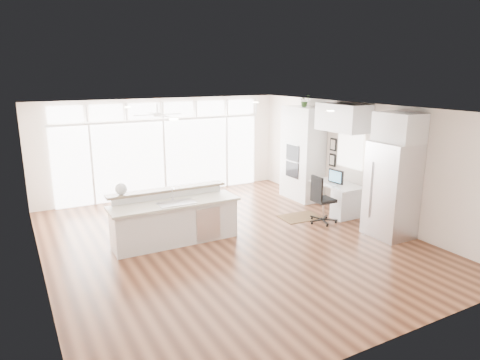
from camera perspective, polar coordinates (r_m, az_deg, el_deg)
floor at (r=8.91m, az=-1.42°, el=-8.16°), size 7.00×8.00×0.02m
ceiling at (r=8.27m, az=-1.54°, el=9.48°), size 7.00×8.00×0.02m
wall_back at (r=12.11m, az=-10.25°, el=4.30°), size 7.00×0.04×2.70m
wall_front at (r=5.43m, az=18.58°, el=-8.49°), size 7.00×0.04×2.70m
wall_left at (r=7.61m, az=-25.62°, el=-2.70°), size 0.04×8.00×2.70m
wall_right at (r=10.53m, az=15.71°, el=2.54°), size 0.04×8.00×2.70m
glass_wall at (r=12.11m, az=-10.09°, el=2.86°), size 5.80×0.06×2.08m
transom_row at (r=11.93m, az=-10.37°, el=9.14°), size 5.90×0.06×0.40m
desk_window at (r=10.68m, az=14.50°, el=3.86°), size 0.04×0.85×0.85m
ceiling_fan at (r=10.68m, az=-10.97°, el=9.10°), size 1.16×1.16×0.32m
recessed_lights at (r=8.45m, az=-2.17°, el=9.44°), size 3.40×3.00×0.02m
oven_cabinet at (r=11.67m, az=8.34°, el=3.51°), size 0.64×1.20×2.50m
desk_nook at (r=10.72m, az=12.83°, el=-2.43°), size 0.72×1.30×0.76m
upper_cabinets at (r=10.37m, az=13.59°, el=8.10°), size 0.64×1.30×0.64m
refrigerator at (r=9.43m, az=19.57°, el=-1.27°), size 0.76×0.90×2.00m
fridge_cabinet at (r=9.23m, az=20.48°, el=6.59°), size 0.64×0.90×0.60m
framed_photos at (r=11.15m, az=12.28°, el=3.63°), size 0.06×0.22×0.80m
kitchen_island at (r=8.76m, az=-8.63°, el=-5.02°), size 2.62×1.01×1.04m
rug at (r=10.38m, az=8.01°, el=-4.92°), size 0.99×0.75×0.01m
office_chair at (r=9.96m, az=11.09°, el=-2.57°), size 0.60×0.55×1.11m
fishbowl at (r=8.70m, az=-15.58°, el=-1.14°), size 0.24×0.24×0.24m
monitor at (r=10.52m, az=12.67°, el=0.47°), size 0.12×0.45×0.37m
keyboard at (r=10.46m, az=11.92°, el=-0.59°), size 0.18×0.37×0.02m
potted_plant at (r=11.50m, az=8.59°, el=10.24°), size 0.32×0.35×0.24m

